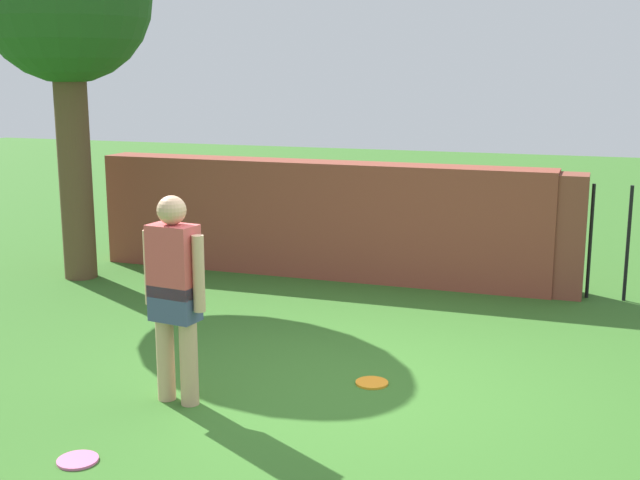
# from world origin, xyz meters

# --- Properties ---
(ground_plane) EXTENTS (40.00, 40.00, 0.00)m
(ground_plane) POSITION_xyz_m (0.00, 0.00, 0.00)
(ground_plane) COLOR #336623
(brick_wall) EXTENTS (5.75, 0.50, 1.43)m
(brick_wall) POSITION_xyz_m (-1.50, 3.52, 0.72)
(brick_wall) COLOR brown
(brick_wall) RESTS_ON ground
(tree) EXTENTS (2.02, 2.02, 4.39)m
(tree) POSITION_xyz_m (-4.24, 2.44, 3.28)
(tree) COLOR brown
(tree) RESTS_ON ground
(person) EXTENTS (0.54, 0.27, 1.62)m
(person) POSITION_xyz_m (-1.18, -0.65, 0.90)
(person) COLOR tan
(person) RESTS_ON ground
(frisbee_orange) EXTENTS (0.27, 0.27, 0.02)m
(frisbee_orange) POSITION_xyz_m (0.14, 0.19, 0.01)
(frisbee_orange) COLOR orange
(frisbee_orange) RESTS_ON ground
(frisbee_pink) EXTENTS (0.27, 0.27, 0.02)m
(frisbee_pink) POSITION_xyz_m (-1.32, -1.76, 0.01)
(frisbee_pink) COLOR pink
(frisbee_pink) RESTS_ON ground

